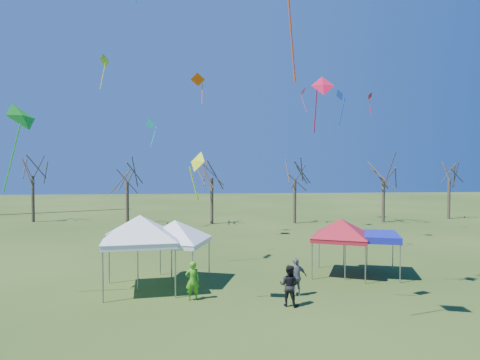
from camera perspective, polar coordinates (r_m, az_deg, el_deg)
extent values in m
plane|color=#2B4516|center=(19.79, 5.09, -15.39)|extent=(140.00, 140.00, 0.00)
cylinder|color=#3D2D21|center=(49.31, -25.89, -2.30)|extent=(0.32, 0.32, 4.78)
cylinder|color=#3D2D21|center=(44.02, -14.79, -2.98)|extent=(0.32, 0.32, 4.28)
cylinder|color=#3D2D21|center=(43.12, -3.78, -2.78)|extent=(0.32, 0.32, 4.64)
cylinder|color=#3D2D21|center=(43.81, 7.30, -2.82)|extent=(0.32, 0.32, 4.49)
cylinder|color=#3D2D21|center=(46.66, 18.58, -2.62)|extent=(0.32, 0.32, 4.47)
cylinder|color=#3D2D21|center=(52.36, 26.08, -2.36)|extent=(0.32, 0.32, 4.23)
cylinder|color=gray|center=(19.68, -17.83, -12.24)|extent=(0.07, 0.07, 2.21)
cylinder|color=gray|center=(22.67, -17.06, -10.34)|extent=(0.07, 0.07, 2.21)
cylinder|color=gray|center=(19.62, -8.61, -12.21)|extent=(0.07, 0.07, 2.21)
cylinder|color=gray|center=(22.62, -9.11, -10.30)|extent=(0.07, 0.07, 2.21)
cube|color=white|center=(20.84, -13.18, -7.93)|extent=(3.69, 3.69, 0.26)
pyramid|color=white|center=(20.67, -13.20, -4.55)|extent=(4.64, 4.64, 1.10)
cylinder|color=gray|center=(21.33, -13.47, -11.44)|extent=(0.06, 0.06, 1.96)
cylinder|color=gray|center=(23.76, -10.59, -10.02)|extent=(0.06, 0.06, 1.96)
cylinder|color=gray|center=(20.33, -6.32, -12.06)|extent=(0.06, 0.06, 1.96)
cylinder|color=gray|center=(22.88, -4.14, -10.46)|extent=(0.06, 0.06, 1.96)
cube|color=white|center=(21.81, -8.65, -8.16)|extent=(3.66, 3.66, 0.23)
pyramid|color=white|center=(21.64, -8.66, -5.31)|extent=(3.97, 3.97, 0.98)
cylinder|color=gray|center=(22.76, 9.58, -10.64)|extent=(0.06, 0.06, 1.89)
cylinder|color=gray|center=(25.32, 10.49, -9.35)|extent=(0.06, 0.06, 1.89)
cylinder|color=gray|center=(22.53, 16.38, -10.82)|extent=(0.06, 0.06, 1.89)
cylinder|color=gray|center=(25.11, 16.57, -9.49)|extent=(0.06, 0.06, 1.89)
cube|color=#A30F1C|center=(23.69, 13.28, -7.55)|extent=(3.73, 3.73, 0.23)
pyramid|color=#A30F1C|center=(23.54, 13.30, -5.00)|extent=(3.69, 3.69, 0.95)
cylinder|color=gray|center=(23.00, 13.83, -10.50)|extent=(0.06, 0.06, 1.92)
cylinder|color=gray|center=(25.62, 13.66, -9.21)|extent=(0.06, 0.06, 1.92)
cylinder|color=gray|center=(23.23, 20.58, -10.44)|extent=(0.06, 0.06, 1.92)
cylinder|color=gray|center=(25.83, 19.70, -9.17)|extent=(0.06, 0.06, 1.92)
cube|color=#0F17A0|center=(24.19, 16.97, -7.32)|extent=(3.60, 3.60, 0.23)
cube|color=#0F17A0|center=(24.16, 16.97, -6.92)|extent=(3.60, 3.60, 0.12)
imported|color=slate|center=(19.97, 7.52, -12.69)|extent=(1.07, 0.63, 1.71)
imported|color=#42A51A|center=(19.34, -6.36, -13.18)|extent=(0.69, 0.51, 1.70)
imported|color=black|center=(18.57, 6.56, -13.79)|extent=(1.05, 0.97, 1.72)
cone|color=#D3E718|center=(17.49, -5.75, 2.50)|extent=(0.90, 0.98, 0.86)
cube|color=#D3E718|center=(17.68, -6.16, -0.52)|extent=(0.40, 0.32, 1.41)
cone|color=#16941A|center=(21.11, -27.11, 7.61)|extent=(1.64, 1.86, 1.28)
cube|color=#16941A|center=(20.65, -28.14, 2.55)|extent=(1.01, 0.53, 2.96)
cone|color=#E7338E|center=(39.67, 8.40, 11.65)|extent=(0.86, 1.00, 0.75)
cube|color=#E7338E|center=(39.78, 8.49, 10.10)|extent=(0.56, 0.31, 1.69)
cone|color=blue|center=(29.84, 13.20, 11.00)|extent=(0.57, 0.89, 0.77)
cube|color=blue|center=(29.48, 13.42, 8.82)|extent=(0.49, 0.15, 1.93)
cone|color=red|center=(42.81, 16.91, 10.70)|extent=(0.87, 0.87, 0.75)
cube|color=red|center=(42.79, 16.98, 9.11)|extent=(0.28, 0.28, 1.96)
cone|color=red|center=(17.48, 11.01, 12.32)|extent=(0.96, 0.60, 0.84)
cube|color=red|center=(17.28, 10.03, 8.98)|extent=(0.09, 0.61, 1.62)
cube|color=#C03A12|center=(14.69, 6.79, 19.47)|extent=(0.42, 0.37, 3.39)
cone|color=#E1490B|center=(33.70, -5.64, 13.23)|extent=(1.19, 0.82, 0.97)
cube|color=#E1490B|center=(33.47, -5.08, 11.38)|extent=(0.10, 0.68, 1.67)
cone|color=#0DC6C7|center=(40.99, -11.84, 7.35)|extent=(1.16, 1.09, 1.02)
cube|color=#0DC6C7|center=(40.63, -11.46, 5.63)|extent=(0.53, 0.63, 1.99)
cone|color=#F2FD1A|center=(40.08, -17.56, 14.95)|extent=(0.85, 1.22, 1.24)
cube|color=#F2FD1A|center=(39.56, -17.84, 13.04)|extent=(0.60, 0.36, 2.20)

